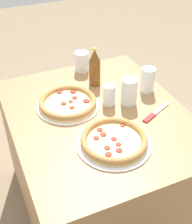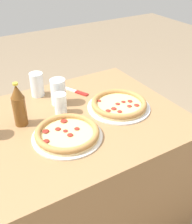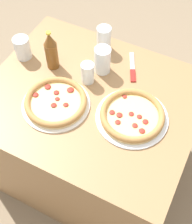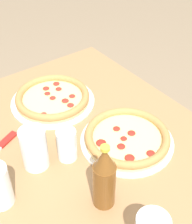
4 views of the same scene
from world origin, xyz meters
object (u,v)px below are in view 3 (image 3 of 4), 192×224
Objects in this scene: pizza_salami at (56,102)px; glass_lemonade at (102,61)px; pizza_veggie at (132,115)px; glass_orange_juice at (23,48)px; glass_iced_tea at (104,40)px; knife at (132,68)px; beer_bottle at (51,51)px; glass_water at (88,74)px.

pizza_salami is 0.31m from glass_lemonade.
pizza_veggie is 2.80× the size of glass_orange_juice.
glass_orange_juice is (0.34, 0.24, -0.01)m from glass_iced_tea.
pizza_salami is at bearing 14.56° from pizza_veggie.
pizza_salami reaches higher than knife.
glass_orange_juice is 0.57m from knife.
glass_iced_tea is (-0.03, -0.44, 0.04)m from pizza_salami.
glass_lemonade is (0.25, -0.21, 0.04)m from pizza_veggie.
glass_orange_juice is at bearing -9.41° from pizza_veggie.
glass_iced_tea reaches higher than pizza_salami.
knife is at bearing -67.62° from pizza_veggie.
glass_lemonade reaches higher than pizza_veggie.
pizza_salami is 0.37m from glass_orange_juice.
glass_orange_juice is 0.18m from beer_bottle.
glass_iced_tea is 1.22× the size of glass_water.
glass_iced_tea is at bearing -66.39° from glass_lemonade.
glass_iced_tea is 0.61× the size of beer_bottle.
glass_water is (-0.38, -0.00, -0.01)m from glass_orange_juice.
glass_water is at bearing -107.42° from pizza_salami.
beer_bottle is at bearing 20.16° from glass_lemonade.
glass_lemonade is (-0.09, -0.29, 0.04)m from pizza_salami.
beer_bottle is (0.49, -0.12, 0.08)m from pizza_veggie.
pizza_salami is (0.34, 0.09, -0.00)m from pizza_veggie.
pizza_veggie is 0.33m from glass_lemonade.
glass_lemonade is 0.73× the size of knife.
pizza_veggie is at bearing 166.30° from beer_bottle.
glass_iced_tea is (0.31, -0.35, 0.04)m from pizza_veggie.
pizza_salami is 0.21m from glass_water.
pizza_veggie is 0.36m from pizza_salami.
glass_water is at bearing 97.42° from glass_iced_tea.
glass_iced_tea is 0.70× the size of knife.
pizza_veggie is 2.45× the size of glass_iced_tea.
glass_lemonade reaches higher than knife.
beer_bottle reaches higher than glass_iced_tea.
beer_bottle is 0.42m from knife.
glass_iced_tea is at bearing -144.94° from glass_orange_juice.
glass_lemonade is at bearing -39.41° from pizza_veggie.
glass_orange_juice is 1.06× the size of glass_water.
glass_water is (0.28, -0.11, 0.03)m from pizza_veggie.
beer_bottle reaches higher than glass_water.
glass_water is (-0.03, 0.24, -0.01)m from glass_iced_tea.
glass_lemonade reaches higher than glass_orange_juice.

